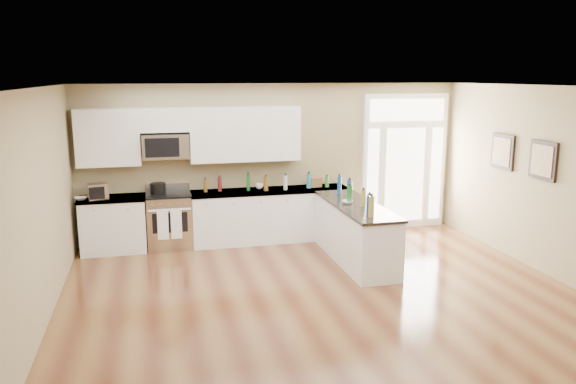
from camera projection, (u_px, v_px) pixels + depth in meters
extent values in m
plane|color=#542B17|center=(347.00, 325.00, 6.74)|extent=(8.00, 8.00, 0.00)
plane|color=#988860|center=(275.00, 161.00, 10.25)|extent=(7.00, 0.00, 7.00)
plane|color=#988860|center=(21.00, 232.00, 5.63)|extent=(0.00, 8.00, 8.00)
plane|color=white|center=(353.00, 88.00, 6.16)|extent=(8.00, 8.00, 0.00)
cube|color=white|center=(114.00, 225.00, 9.48)|extent=(1.06, 0.62, 0.90)
cube|color=black|center=(115.00, 248.00, 9.56)|extent=(1.02, 0.52, 0.10)
cube|color=black|center=(112.00, 198.00, 9.38)|extent=(1.10, 0.66, 0.04)
cube|color=white|center=(271.00, 216.00, 10.12)|extent=(2.81, 0.62, 0.90)
cube|color=black|center=(271.00, 237.00, 10.20)|extent=(2.77, 0.52, 0.10)
cube|color=black|center=(270.00, 191.00, 10.02)|extent=(2.85, 0.66, 0.04)
cube|color=white|center=(355.00, 234.00, 8.99)|extent=(0.65, 2.28, 0.90)
cube|color=black|center=(355.00, 258.00, 9.07)|extent=(0.61, 2.18, 0.10)
cube|color=black|center=(356.00, 205.00, 8.89)|extent=(0.69, 2.32, 0.04)
cube|color=white|center=(108.00, 138.00, 9.31)|extent=(1.04, 0.33, 0.95)
cube|color=white|center=(245.00, 134.00, 9.85)|extent=(1.94, 0.33, 0.95)
cube|color=white|center=(164.00, 120.00, 9.48)|extent=(0.82, 0.33, 0.40)
cube|color=silver|center=(166.00, 146.00, 9.53)|extent=(0.78, 0.40, 0.42)
cube|color=black|center=(162.00, 148.00, 9.32)|extent=(0.56, 0.01, 0.32)
cube|color=white|center=(404.00, 162.00, 10.83)|extent=(1.70, 0.08, 2.60)
cube|color=white|center=(405.00, 175.00, 10.83)|extent=(0.78, 0.02, 1.80)
cube|color=white|center=(373.00, 176.00, 10.68)|extent=(0.22, 0.02, 1.80)
cube|color=white|center=(436.00, 174.00, 10.99)|extent=(0.22, 0.02, 1.80)
cube|color=white|center=(408.00, 110.00, 10.58)|extent=(1.50, 0.02, 0.40)
cube|color=black|center=(503.00, 152.00, 9.29)|extent=(0.04, 0.58, 0.58)
cube|color=#9C6D3E|center=(501.00, 152.00, 9.28)|extent=(0.01, 0.46, 0.46)
cube|color=black|center=(543.00, 160.00, 8.34)|extent=(0.04, 0.58, 0.58)
cube|color=#9C6D3E|center=(542.00, 160.00, 8.33)|extent=(0.01, 0.46, 0.46)
cube|color=silver|center=(170.00, 222.00, 9.70)|extent=(0.76, 0.62, 0.92)
cube|color=black|center=(168.00, 195.00, 9.60)|extent=(0.76, 0.60, 0.03)
cube|color=silver|center=(168.00, 187.00, 9.87)|extent=(0.76, 0.04, 0.14)
cube|color=black|center=(170.00, 223.00, 9.38)|extent=(0.58, 0.01, 0.34)
cylinder|color=silver|center=(170.00, 210.00, 9.31)|extent=(0.70, 0.02, 0.02)
cube|color=white|center=(163.00, 225.00, 9.33)|extent=(0.18, 0.02, 0.50)
cube|color=white|center=(176.00, 224.00, 9.38)|extent=(0.18, 0.02, 0.50)
cylinder|color=black|center=(158.00, 188.00, 9.59)|extent=(0.35, 0.35, 0.20)
cube|color=silver|center=(98.00, 191.00, 9.19)|extent=(0.36, 0.31, 0.27)
cube|color=brown|center=(315.00, 182.00, 10.24)|extent=(0.25, 0.20, 0.18)
imported|color=white|center=(81.00, 199.00, 9.17)|extent=(0.26, 0.26, 0.05)
imported|color=white|center=(347.00, 202.00, 8.91)|extent=(0.22, 0.22, 0.05)
imported|color=white|center=(259.00, 186.00, 10.06)|extent=(0.15, 0.15, 0.10)
cylinder|color=#19591E|center=(248.00, 182.00, 9.90)|extent=(0.06, 0.06, 0.29)
cylinder|color=navy|center=(350.00, 189.00, 9.31)|extent=(0.08, 0.08, 0.30)
cylinder|color=brown|center=(205.00, 186.00, 9.78)|extent=(0.06, 0.06, 0.22)
cylinder|color=olive|center=(371.00, 207.00, 8.04)|extent=(0.08, 0.08, 0.31)
cylinder|color=#26727F|center=(309.00, 181.00, 10.12)|extent=(0.09, 0.09, 0.26)
cylinder|color=#591919|center=(220.00, 184.00, 9.84)|extent=(0.07, 0.07, 0.24)
cylinder|color=#B2B2B7|center=(285.00, 183.00, 9.96)|extent=(0.07, 0.07, 0.26)
cylinder|color=navy|center=(369.00, 203.00, 8.35)|extent=(0.07, 0.07, 0.27)
cylinder|color=#3F7226|center=(327.00, 182.00, 10.23)|extent=(0.08, 0.08, 0.19)
cylinder|color=#19591E|center=(350.00, 194.00, 8.95)|extent=(0.09, 0.09, 0.27)
cylinder|color=navy|center=(339.00, 185.00, 9.57)|extent=(0.07, 0.07, 0.31)
cylinder|color=brown|center=(266.00, 184.00, 9.89)|extent=(0.08, 0.08, 0.25)
cylinder|color=olive|center=(363.00, 198.00, 8.69)|extent=(0.07, 0.07, 0.26)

